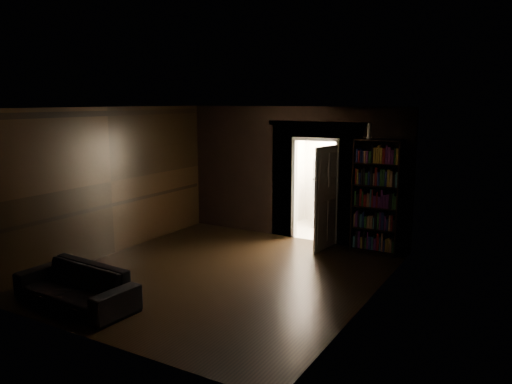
% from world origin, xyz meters
% --- Properties ---
extents(ground, '(5.50, 5.50, 0.00)m').
position_xyz_m(ground, '(0.00, 0.00, 0.00)').
color(ground, black).
rests_on(ground, ground).
extents(room_walls, '(5.02, 5.61, 2.84)m').
position_xyz_m(room_walls, '(-0.01, 1.07, 1.68)').
color(room_walls, black).
rests_on(room_walls, ground).
extents(kitchen_alcove, '(2.20, 1.80, 2.60)m').
position_xyz_m(kitchen_alcove, '(0.50, 3.87, 1.21)').
color(kitchen_alcove, beige).
rests_on(kitchen_alcove, ground).
extents(sofa, '(1.99, 0.97, 0.75)m').
position_xyz_m(sofa, '(-1.11, -2.10, 0.37)').
color(sofa, black).
rests_on(sofa, ground).
extents(bookshelf, '(0.93, 0.41, 2.20)m').
position_xyz_m(bookshelf, '(1.86, 2.55, 1.10)').
color(bookshelf, black).
rests_on(bookshelf, ground).
extents(refrigerator, '(0.91, 0.88, 1.65)m').
position_xyz_m(refrigerator, '(0.42, 4.03, 0.82)').
color(refrigerator, white).
rests_on(refrigerator, ground).
extents(door, '(0.14, 0.85, 2.05)m').
position_xyz_m(door, '(0.93, 2.31, 1.02)').
color(door, white).
rests_on(door, ground).
extents(figurine, '(0.11, 0.11, 0.30)m').
position_xyz_m(figurine, '(1.68, 2.49, 2.35)').
color(figurine, silver).
rests_on(figurine, bookshelf).
extents(bottles, '(0.61, 0.25, 0.25)m').
position_xyz_m(bottles, '(0.42, 3.92, 1.77)').
color(bottles, black).
rests_on(bottles, refrigerator).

